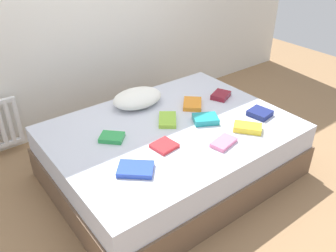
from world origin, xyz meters
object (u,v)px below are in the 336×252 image
textbook_red (164,146)px  textbook_teal (205,119)px  textbook_green (112,137)px  textbook_blue (136,169)px  textbook_yellow (248,128)px  textbook_pink (224,142)px  pillow (137,98)px  textbook_lime (167,120)px  textbook_navy (260,113)px  bed (171,151)px  textbook_maroon (221,95)px  textbook_orange (192,104)px

textbook_red → textbook_teal: textbook_teal is taller
textbook_green → textbook_blue: bearing=-53.3°
textbook_yellow → textbook_pink: size_ratio=1.07×
pillow → textbook_blue: pillow is taller
textbook_blue → textbook_lime: bearing=76.1°
pillow → textbook_blue: 0.98m
textbook_navy → textbook_yellow: bearing=-168.8°
bed → textbook_navy: (0.73, -0.32, 0.28)m
textbook_navy → textbook_lime: (-0.71, 0.41, -0.01)m
pillow → textbook_green: 0.60m
textbook_yellow → textbook_navy: size_ratio=1.25×
pillow → textbook_green: bearing=-142.7°
pillow → textbook_lime: bearing=-84.9°
textbook_yellow → textbook_pink: textbook_yellow is taller
textbook_red → textbook_pink: 0.46m
textbook_yellow → textbook_green: size_ratio=1.23×
bed → textbook_red: bearing=-138.3°
textbook_yellow → textbook_red: (-0.69, 0.22, -0.01)m
textbook_blue → textbook_pink: bearing=31.0°
textbook_maroon → textbook_pink: 0.80m
textbook_orange → textbook_lime: size_ratio=0.97×
textbook_blue → textbook_navy: size_ratio=1.36×
bed → pillow: size_ratio=4.20×
textbook_orange → textbook_pink: textbook_orange is taller
bed → textbook_blue: bearing=-150.4°
textbook_green → textbook_pink: size_ratio=0.87×
textbook_blue → textbook_maroon: textbook_maroon is taller
bed → textbook_pink: (0.16, -0.45, 0.27)m
pillow → textbook_pink: (0.17, -0.94, -0.06)m
textbook_blue → textbook_lime: 0.71m
textbook_maroon → textbook_pink: bearing=-157.1°
bed → textbook_blue: textbook_blue is taller
textbook_orange → textbook_lime: (-0.36, -0.09, -0.00)m
pillow → textbook_blue: (-0.55, -0.81, -0.05)m
textbook_red → textbook_teal: size_ratio=0.84×
textbook_red → textbook_teal: 0.52m
bed → pillow: pillow is taller
textbook_navy → pillow: bearing=123.2°
textbook_navy → textbook_maroon: (-0.02, 0.46, -0.00)m
textbook_yellow → textbook_lime: 0.67m
textbook_yellow → textbook_red: size_ratio=1.30×
textbook_lime → textbook_pink: size_ratio=1.14×
textbook_orange → textbook_yellow: bearing=-130.0°
pillow → textbook_red: bearing=-107.2°
textbook_blue → textbook_yellow: textbook_yellow is taller
textbook_orange → textbook_teal: textbook_teal is taller
textbook_yellow → textbook_blue: bearing=-133.9°
textbook_blue → textbook_orange: textbook_orange is taller
textbook_teal → textbook_lime: bearing=170.7°
bed → textbook_pink: size_ratio=9.53×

